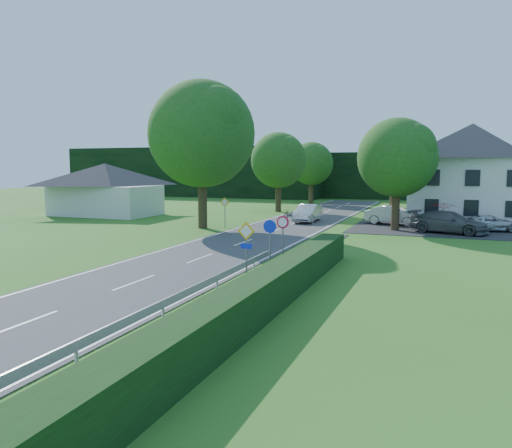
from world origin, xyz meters
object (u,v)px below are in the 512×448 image
at_px(parasol, 443,216).
at_px(parked_car_grey, 449,222).
at_px(streetlight, 393,172).
at_px(motorcycle, 290,214).
at_px(parked_car_silver_b, 491,223).
at_px(parked_car_silver_a, 394,215).
at_px(moving_car, 308,213).

bearing_deg(parasol, parked_car_grey, -78.92).
bearing_deg(parked_car_grey, streetlight, 78.46).
xyz_separation_m(streetlight, parked_car_grey, (4.29, -2.34, -3.62)).
bearing_deg(motorcycle, parked_car_grey, 5.95).
relative_size(parked_car_grey, parasol, 2.35).
bearing_deg(parasol, streetlight, 175.74).
bearing_deg(parked_car_silver_b, motorcycle, 64.85).
xyz_separation_m(motorcycle, parked_car_grey, (13.55, -4.51, 0.31)).
xyz_separation_m(motorcycle, parked_car_silver_a, (9.22, -0.42, 0.28)).
bearing_deg(motorcycle, parasol, 13.75).
height_order(moving_car, motorcycle, moving_car).
bearing_deg(parked_car_silver_a, parked_car_silver_b, -93.26).
relative_size(streetlight, moving_car, 1.71).
height_order(moving_car, parasol, parasol).
relative_size(moving_car, parasol, 1.98).
height_order(motorcycle, parked_car_silver_b, parked_car_silver_b).
bearing_deg(motorcycle, parked_car_silver_a, 21.78).
relative_size(moving_car, parked_car_grey, 0.85).
distance_m(moving_car, parasol, 11.33).
relative_size(moving_car, parked_car_silver_a, 0.99).
distance_m(streetlight, parked_car_silver_a, 4.05).
xyz_separation_m(streetlight, parked_car_silver_b, (7.26, -0.07, -3.82)).
bearing_deg(moving_car, parasol, -7.98).
height_order(motorcycle, parked_car_silver_a, parked_car_silver_a).
bearing_deg(moving_car, parked_car_silver_b, -5.49).
relative_size(streetlight, parked_car_grey, 1.44).
xyz_separation_m(parked_car_silver_a, parked_car_silver_b, (7.30, -1.83, -0.18)).
bearing_deg(moving_car, motorcycle, 150.15).
bearing_deg(parked_car_grey, parked_car_silver_b, -35.56).
distance_m(moving_car, parked_car_grey, 12.14).
bearing_deg(parasol, parked_car_silver_a, 152.49).
bearing_deg(moving_car, parked_car_silver_a, 4.18).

